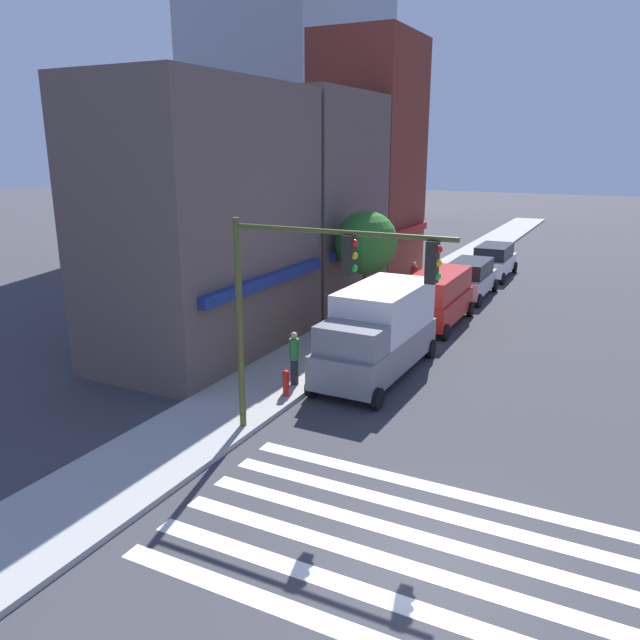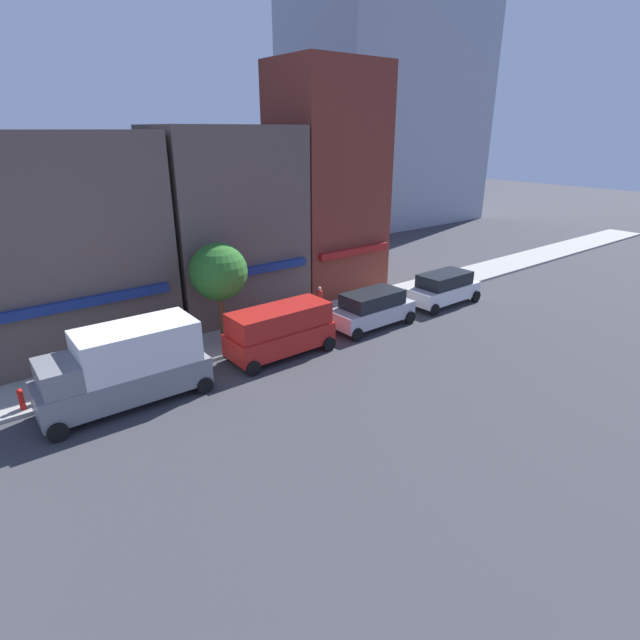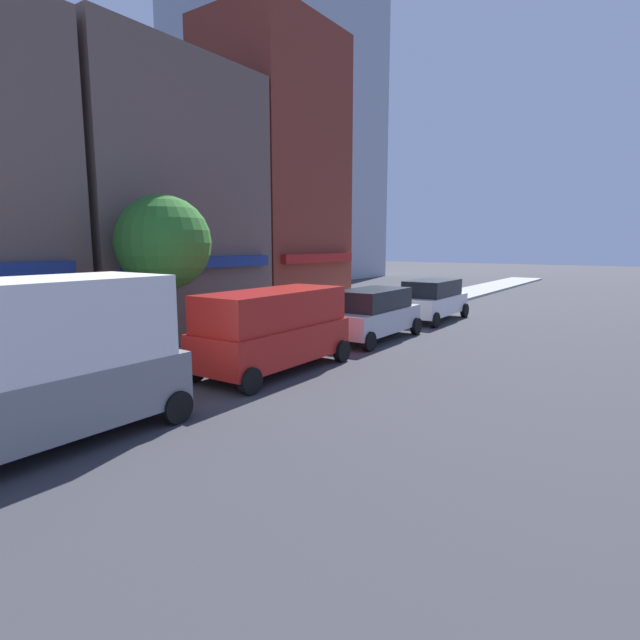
{
  "view_description": "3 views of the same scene",
  "coord_description": "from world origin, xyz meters",
  "px_view_note": "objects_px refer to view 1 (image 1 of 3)",
  "views": [
    {
      "loc": [
        -10.21,
        -2.71,
        7.66
      ],
      "look_at": [
        3.05,
        4.0,
        3.5
      ],
      "focal_mm": 35.0,
      "sensor_mm": 36.0,
      "label": 1
    },
    {
      "loc": [
        4.17,
        -13.13,
        9.9
      ],
      "look_at": [
        18.17,
        4.7,
        1.2
      ],
      "focal_mm": 28.0,
      "sensor_mm": 36.0,
      "label": 2
    },
    {
      "loc": [
        5.05,
        -4.41,
        3.65
      ],
      "look_at": [
        18.17,
        4.7,
        1.2
      ],
      "focal_mm": 28.0,
      "sensor_mm": 36.0,
      "label": 3
    }
  ],
  "objects_px": {
    "traffic_signal": "(312,286)",
    "suv_silver": "(470,278)",
    "pedestrian_grey_coat": "(361,316)",
    "pedestrian_green_top": "(294,357)",
    "fire_hydrant": "(286,381)",
    "street_tree": "(366,243)",
    "suv_white": "(494,260)",
    "box_truck_grey": "(378,331)",
    "van_red": "(437,297)",
    "pedestrian_red_jacket": "(414,278)"
  },
  "relations": [
    {
      "from": "traffic_signal",
      "to": "pedestrian_green_top",
      "type": "height_order",
      "value": "traffic_signal"
    },
    {
      "from": "pedestrian_green_top",
      "to": "traffic_signal",
      "type": "bearing_deg",
      "value": 88.88
    },
    {
      "from": "van_red",
      "to": "pedestrian_grey_coat",
      "type": "relative_size",
      "value": 2.83
    },
    {
      "from": "traffic_signal",
      "to": "pedestrian_green_top",
      "type": "relative_size",
      "value": 3.34
    },
    {
      "from": "street_tree",
      "to": "traffic_signal",
      "type": "bearing_deg",
      "value": -163.75
    },
    {
      "from": "pedestrian_green_top",
      "to": "pedestrian_grey_coat",
      "type": "bearing_deg",
      "value": -126.29
    },
    {
      "from": "suv_silver",
      "to": "pedestrian_red_jacket",
      "type": "distance_m",
      "value": 2.97
    },
    {
      "from": "street_tree",
      "to": "fire_hydrant",
      "type": "bearing_deg",
      "value": -172.95
    },
    {
      "from": "van_red",
      "to": "suv_white",
      "type": "relative_size",
      "value": 1.06
    },
    {
      "from": "box_truck_grey",
      "to": "fire_hydrant",
      "type": "distance_m",
      "value": 3.92
    },
    {
      "from": "van_red",
      "to": "fire_hydrant",
      "type": "bearing_deg",
      "value": 170.34
    },
    {
      "from": "traffic_signal",
      "to": "suv_silver",
      "type": "relative_size",
      "value": 1.25
    },
    {
      "from": "box_truck_grey",
      "to": "street_tree",
      "type": "distance_m",
      "value": 6.51
    },
    {
      "from": "van_red",
      "to": "fire_hydrant",
      "type": "height_order",
      "value": "van_red"
    },
    {
      "from": "fire_hydrant",
      "to": "box_truck_grey",
      "type": "bearing_deg",
      "value": -26.64
    },
    {
      "from": "pedestrian_red_jacket",
      "to": "fire_hydrant",
      "type": "distance_m",
      "value": 14.67
    },
    {
      "from": "van_red",
      "to": "street_tree",
      "type": "xyz_separation_m",
      "value": [
        -1.49,
        2.8,
        2.37
      ]
    },
    {
      "from": "suv_white",
      "to": "pedestrian_green_top",
      "type": "bearing_deg",
      "value": 174.3
    },
    {
      "from": "suv_white",
      "to": "street_tree",
      "type": "xyz_separation_m",
      "value": [
        -13.25,
        2.8,
        2.62
      ]
    },
    {
      "from": "pedestrian_red_jacket",
      "to": "fire_hydrant",
      "type": "bearing_deg",
      "value": -3.89
    },
    {
      "from": "pedestrian_red_jacket",
      "to": "van_red",
      "type": "bearing_deg",
      "value": 23.39
    },
    {
      "from": "suv_silver",
      "to": "street_tree",
      "type": "relative_size",
      "value": 0.97
    },
    {
      "from": "suv_silver",
      "to": "street_tree",
      "type": "bearing_deg",
      "value": 158.57
    },
    {
      "from": "suv_silver",
      "to": "street_tree",
      "type": "distance_m",
      "value": 8.29
    },
    {
      "from": "box_truck_grey",
      "to": "pedestrian_grey_coat",
      "type": "relative_size",
      "value": 3.52
    },
    {
      "from": "fire_hydrant",
      "to": "pedestrian_red_jacket",
      "type": "bearing_deg",
      "value": 3.11
    },
    {
      "from": "suv_white",
      "to": "suv_silver",
      "type": "bearing_deg",
      "value": 179.53
    },
    {
      "from": "street_tree",
      "to": "box_truck_grey",
      "type": "bearing_deg",
      "value": -153.04
    },
    {
      "from": "pedestrian_red_jacket",
      "to": "street_tree",
      "type": "xyz_separation_m",
      "value": [
        -5.75,
        0.31,
        2.58
      ]
    },
    {
      "from": "pedestrian_red_jacket",
      "to": "street_tree",
      "type": "height_order",
      "value": "street_tree"
    },
    {
      "from": "van_red",
      "to": "pedestrian_green_top",
      "type": "xyz_separation_m",
      "value": [
        -9.41,
        1.94,
        -0.21
      ]
    },
    {
      "from": "suv_silver",
      "to": "suv_white",
      "type": "distance_m",
      "value": 5.9
    },
    {
      "from": "pedestrian_grey_coat",
      "to": "pedestrian_red_jacket",
      "type": "relative_size",
      "value": 1.0
    },
    {
      "from": "van_red",
      "to": "fire_hydrant",
      "type": "xyz_separation_m",
      "value": [
        -10.39,
        1.7,
        -0.67
      ]
    },
    {
      "from": "van_red",
      "to": "suv_silver",
      "type": "bearing_deg",
      "value": -0.37
    },
    {
      "from": "traffic_signal",
      "to": "suv_silver",
      "type": "xyz_separation_m",
      "value": [
        18.65,
        0.49,
        -3.31
      ]
    },
    {
      "from": "suv_white",
      "to": "street_tree",
      "type": "height_order",
      "value": "street_tree"
    },
    {
      "from": "fire_hydrant",
      "to": "street_tree",
      "type": "relative_size",
      "value": 0.17
    },
    {
      "from": "suv_silver",
      "to": "pedestrian_grey_coat",
      "type": "bearing_deg",
      "value": 167.78
    },
    {
      "from": "suv_silver",
      "to": "suv_white",
      "type": "height_order",
      "value": "same"
    },
    {
      "from": "pedestrian_red_jacket",
      "to": "street_tree",
      "type": "relative_size",
      "value": 0.36
    },
    {
      "from": "traffic_signal",
      "to": "fire_hydrant",
      "type": "height_order",
      "value": "traffic_signal"
    },
    {
      "from": "van_red",
      "to": "suv_white",
      "type": "bearing_deg",
      "value": -0.37
    },
    {
      "from": "suv_silver",
      "to": "suv_white",
      "type": "bearing_deg",
      "value": -0.58
    },
    {
      "from": "pedestrian_grey_coat",
      "to": "suv_silver",
      "type": "bearing_deg",
      "value": 60.82
    },
    {
      "from": "suv_silver",
      "to": "pedestrian_green_top",
      "type": "distance_m",
      "value": 15.4
    },
    {
      "from": "pedestrian_grey_coat",
      "to": "pedestrian_green_top",
      "type": "distance_m",
      "value": 5.58
    },
    {
      "from": "pedestrian_red_jacket",
      "to": "box_truck_grey",
      "type": "bearing_deg",
      "value": 5.51
    },
    {
      "from": "traffic_signal",
      "to": "suv_white",
      "type": "xyz_separation_m",
      "value": [
        24.55,
        0.49,
        -3.31
      ]
    },
    {
      "from": "suv_silver",
      "to": "fire_hydrant",
      "type": "xyz_separation_m",
      "value": [
        -16.24,
        1.7,
        -0.42
      ]
    }
  ]
}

